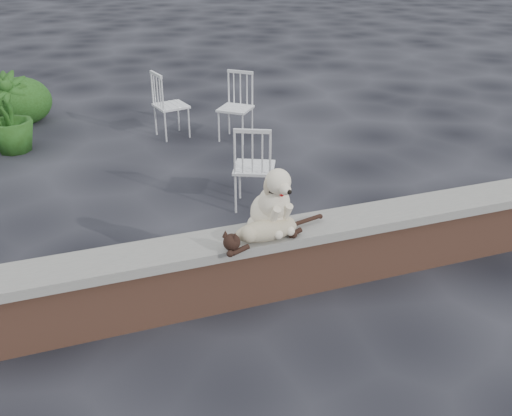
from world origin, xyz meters
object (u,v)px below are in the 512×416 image
object	(u,v)px
cat	(266,229)
potted_plant_b	(8,114)
chair_e	(171,105)
chair_c	(254,166)
chair_d	(235,107)
dog	(269,197)

from	to	relation	value
cat	potted_plant_b	world-z (taller)	potted_plant_b
chair_e	chair_c	bearing A→B (deg)	176.12
chair_d	chair_e	distance (m)	0.93
dog	cat	bearing A→B (deg)	-129.16
dog	chair_c	distance (m)	1.64
chair_d	chair_e	bearing A→B (deg)	-167.27
dog	cat	xyz separation A→B (m)	(-0.08, -0.15, -0.19)
cat	chair_d	world-z (taller)	chair_d
chair_c	chair_e	size ratio (longest dim) A/B	1.00
chair_d	cat	bearing A→B (deg)	-63.72
chair_e	chair_d	bearing A→B (deg)	-129.56
chair_d	chair_e	xyz separation A→B (m)	(-0.82, 0.43, 0.00)
chair_c	potted_plant_b	xyz separation A→B (m)	(-2.49, 2.67, 0.05)
cat	dog	bearing A→B (deg)	50.84
chair_d	potted_plant_b	distance (m)	3.01
potted_plant_b	chair_d	bearing A→B (deg)	-10.65
chair_d	chair_c	bearing A→B (deg)	-61.93
chair_c	potted_plant_b	size ratio (longest dim) A/B	0.90
dog	chair_e	world-z (taller)	dog
chair_d	potted_plant_b	world-z (taller)	potted_plant_b
dog	chair_d	bearing A→B (deg)	65.26
dog	potted_plant_b	world-z (taller)	dog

